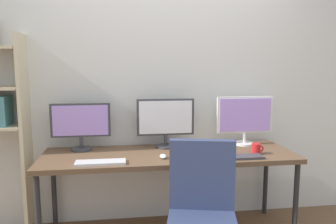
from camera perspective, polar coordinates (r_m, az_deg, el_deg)
The scene contains 9 objects.
wall_back at distance 3.16m, azimuth -0.93°, elevation 4.70°, with size 4.54×0.10×2.60m.
desk at distance 2.86m, azimuth 0.14°, elevation -8.14°, with size 2.14×0.68×0.74m.
monitor_left at distance 2.99m, azimuth -14.85°, elevation -1.97°, with size 0.52×0.18×0.42m.
monitor_center at distance 2.99m, azimuth -0.43°, elevation -1.43°, with size 0.52×0.18×0.45m.
monitor_right at distance 3.18m, azimuth 13.12°, elevation -0.97°, with size 0.54×0.18×0.46m.
keyboard_left at distance 2.60m, azimuth -11.58°, elevation -8.55°, with size 0.38×0.13×0.02m, color silver.
keyboard_right at distance 2.76m, azimuth 12.53°, elevation -7.59°, with size 0.35×0.13×0.02m, color #38383D.
computer_mouse at distance 2.69m, azimuth -0.83°, elevation -7.66°, with size 0.06×0.10×0.03m, color silver.
coffee_mug at distance 2.91m, azimuth 15.02°, elevation -6.16°, with size 0.11×0.08×0.09m.
Camera 1 is at (-0.39, -2.12, 1.48)m, focal length 35.27 mm.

